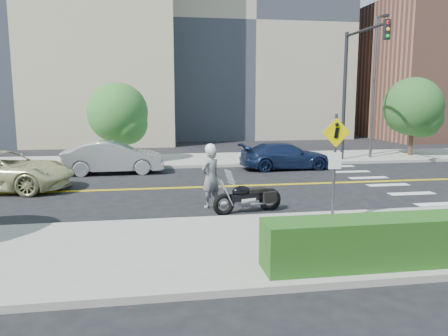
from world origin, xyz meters
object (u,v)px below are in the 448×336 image
at_px(motorcycle, 248,191).
at_px(parked_car_silver, 114,157).
at_px(parked_car_blue, 285,156).
at_px(motorcyclist, 211,176).
at_px(pedestrian_sign, 335,158).

xyz_separation_m(motorcycle, parked_car_silver, (-4.80, 8.10, 0.09)).
distance_m(motorcycle, parked_car_blue, 8.88).
bearing_deg(motorcyclist, motorcycle, 107.78).
distance_m(pedestrian_sign, parked_car_blue, 10.49).
relative_size(pedestrian_sign, parked_car_blue, 0.65).
xyz_separation_m(pedestrian_sign, motorcycle, (-1.89, 2.18, -1.27)).
bearing_deg(parked_car_silver, motorcycle, -150.63).
bearing_deg(parked_car_blue, motorcyclist, 143.83).
bearing_deg(motorcycle, parked_car_silver, 106.92).
distance_m(pedestrian_sign, parked_car_silver, 12.32).
height_order(motorcycle, parked_car_blue, motorcycle).
relative_size(pedestrian_sign, parked_car_silver, 0.64).
bearing_deg(parked_car_silver, pedestrian_sign, -148.22).
bearing_deg(parked_car_silver, motorcyclist, -154.22).
distance_m(motorcyclist, parked_car_silver, 8.17).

